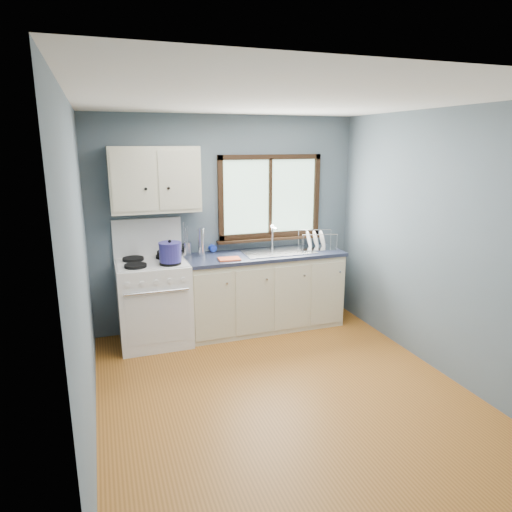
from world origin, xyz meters
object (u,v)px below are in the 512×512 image
object	(u,v)px
gas_range	(154,300)
sink	(278,257)
stockpot	(170,252)
thermos	(201,242)
utensil_crock	(186,248)
dish_rack	(316,244)
skillet	(168,253)
base_cabinets	(264,294)

from	to	relation	value
gas_range	sink	size ratio (longest dim) A/B	1.62
stockpot	thermos	size ratio (longest dim) A/B	0.92
utensil_crock	thermos	distance (m)	0.20
dish_rack	gas_range	bearing A→B (deg)	-164.64
stockpot	thermos	world-z (taller)	thermos
gas_range	stockpot	bearing A→B (deg)	-41.68
skillet	thermos	world-z (taller)	thermos
base_cabinets	dish_rack	size ratio (longest dim) A/B	3.68
sink	utensil_crock	size ratio (longest dim) A/B	2.20
gas_range	dish_rack	size ratio (longest dim) A/B	2.70
base_cabinets	dish_rack	world-z (taller)	dish_rack
skillet	thermos	distance (m)	0.39
gas_range	stockpot	distance (m)	0.62
skillet	thermos	bearing A→B (deg)	-19.46
utensil_crock	dish_rack	bearing A→B (deg)	-7.19
utensil_crock	skillet	bearing A→B (deg)	-156.69
sink	stockpot	world-z (taller)	sink
gas_range	base_cabinets	size ratio (longest dim) A/B	0.74
thermos	dish_rack	distance (m)	1.42
stockpot	utensil_crock	bearing A→B (deg)	58.54
stockpot	base_cabinets	bearing A→B (deg)	9.18
base_cabinets	stockpot	xyz separation A→B (m)	(-1.12, -0.18, 0.66)
base_cabinets	sink	distance (m)	0.48
sink	thermos	distance (m)	0.94
stockpot	thermos	xyz separation A→B (m)	(0.40, 0.30, 0.02)
sink	stockpot	xyz separation A→B (m)	(-1.30, -0.18, 0.21)
stockpot	utensil_crock	xyz separation A→B (m)	(0.24, 0.39, -0.07)
sink	stockpot	size ratio (longest dim) A/B	2.84
thermos	gas_range	bearing A→B (deg)	-166.88
sink	utensil_crock	world-z (taller)	utensil_crock
skillet	dish_rack	world-z (taller)	dish_rack
base_cabinets	utensil_crock	bearing A→B (deg)	166.39
stockpot	gas_range	bearing A→B (deg)	138.32
base_cabinets	thermos	xyz separation A→B (m)	(-0.72, 0.12, 0.67)
skillet	thermos	size ratio (longest dim) A/B	1.19
stockpot	dish_rack	world-z (taller)	stockpot
skillet	base_cabinets	bearing A→B (deg)	-25.39
skillet	dish_rack	xyz separation A→B (m)	(1.79, -0.10, -0.00)
utensil_crock	base_cabinets	bearing A→B (deg)	-13.61
gas_range	base_cabinets	bearing A→B (deg)	0.82
sink	gas_range	bearing A→B (deg)	-179.29
dish_rack	base_cabinets	bearing A→B (deg)	-164.36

